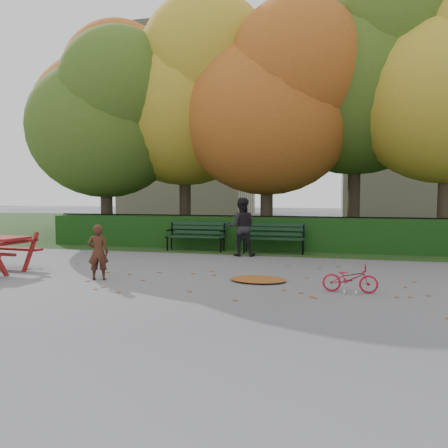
% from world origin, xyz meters
% --- Properties ---
extents(ground, '(90.00, 90.00, 0.00)m').
position_xyz_m(ground, '(0.00, 0.00, 0.00)').
color(ground, slate).
rests_on(ground, ground).
extents(grass_strip, '(90.00, 90.00, 0.00)m').
position_xyz_m(grass_strip, '(0.00, 14.00, 0.01)').
color(grass_strip, '#1D3A15').
rests_on(grass_strip, ground).
extents(building_left, '(10.00, 7.00, 15.00)m').
position_xyz_m(building_left, '(-9.00, 26.00, 7.50)').
color(building_left, tan).
rests_on(building_left, ground).
extents(building_right, '(9.00, 6.00, 12.00)m').
position_xyz_m(building_right, '(8.00, 28.00, 6.00)').
color(building_right, tan).
rests_on(building_right, ground).
extents(hedge, '(13.00, 0.90, 1.00)m').
position_xyz_m(hedge, '(0.00, 4.50, 0.50)').
color(hedge, black).
rests_on(hedge, ground).
extents(iron_fence, '(14.00, 0.04, 1.02)m').
position_xyz_m(iron_fence, '(0.00, 5.30, 0.54)').
color(iron_fence, black).
rests_on(iron_fence, ground).
extents(tree_a, '(5.88, 5.60, 7.48)m').
position_xyz_m(tree_a, '(-5.19, 5.58, 4.52)').
color(tree_a, '#2F231C').
rests_on(tree_a, ground).
extents(tree_b, '(6.72, 6.40, 8.79)m').
position_xyz_m(tree_b, '(-2.44, 6.75, 5.40)').
color(tree_b, '#2F231C').
rests_on(tree_b, ground).
extents(tree_c, '(6.30, 6.00, 8.00)m').
position_xyz_m(tree_c, '(0.83, 5.96, 4.82)').
color(tree_c, '#2F231C').
rests_on(tree_c, ground).
extents(tree_d, '(7.14, 6.80, 9.58)m').
position_xyz_m(tree_d, '(3.88, 7.23, 5.98)').
color(tree_d, '#2F231C').
rests_on(tree_d, ground).
extents(tree_f, '(6.93, 6.60, 9.19)m').
position_xyz_m(tree_f, '(-7.13, 9.24, 5.69)').
color(tree_f, '#2F231C').
rests_on(tree_f, ground).
extents(bench_left, '(1.80, 0.57, 0.88)m').
position_xyz_m(bench_left, '(-1.30, 3.70, 0.52)').
color(bench_left, black).
rests_on(bench_left, ground).
extents(bench_right, '(1.80, 0.57, 0.88)m').
position_xyz_m(bench_right, '(1.10, 3.70, 0.52)').
color(bench_right, black).
rests_on(bench_right, ground).
extents(leaf_pile, '(1.25, 0.97, 0.08)m').
position_xyz_m(leaf_pile, '(1.33, -0.52, 0.04)').
color(leaf_pile, brown).
rests_on(leaf_pile, ground).
extents(leaf_scatter, '(9.00, 5.70, 0.01)m').
position_xyz_m(leaf_scatter, '(0.00, 0.30, 0.01)').
color(leaf_scatter, brown).
rests_on(leaf_scatter, ground).
extents(child, '(0.48, 0.39, 1.13)m').
position_xyz_m(child, '(-1.85, -1.16, 0.57)').
color(child, '#422115').
rests_on(child, ground).
extents(adult, '(0.89, 0.74, 1.64)m').
position_xyz_m(adult, '(0.28, 2.90, 0.82)').
color(adult, black).
rests_on(adult, ground).
extents(bicycle, '(0.96, 0.35, 0.50)m').
position_xyz_m(bicycle, '(3.08, -1.10, 0.25)').
color(bicycle, '#A60F24').
rests_on(bicycle, ground).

